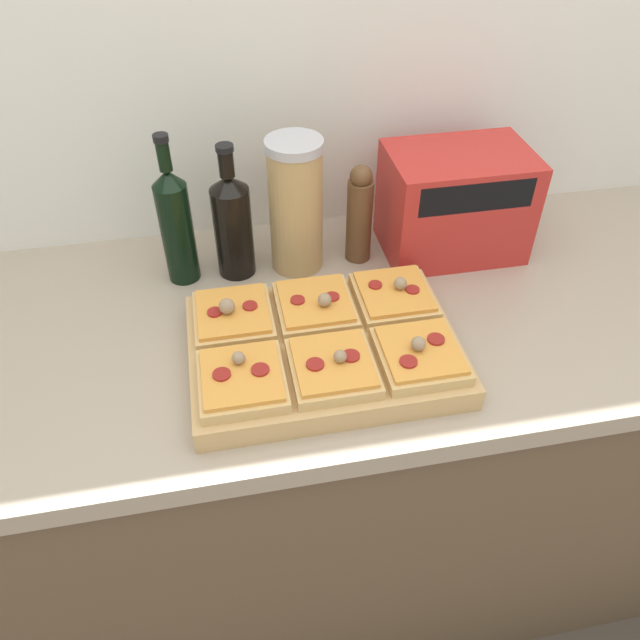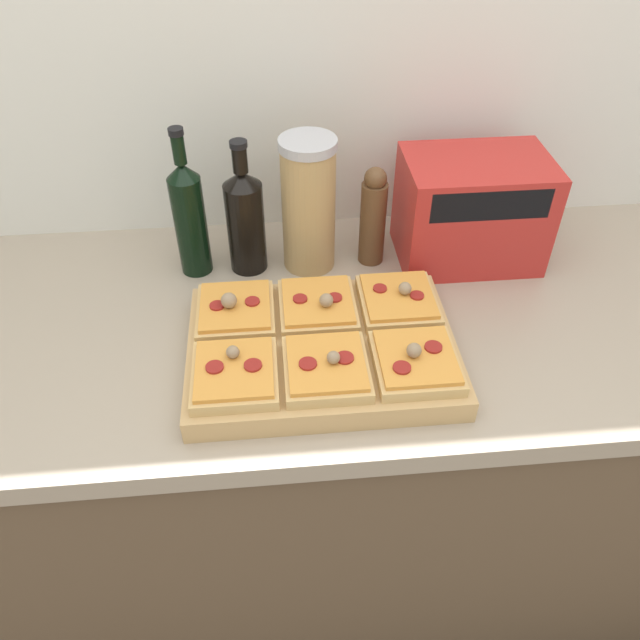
{
  "view_description": "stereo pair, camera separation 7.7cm",
  "coord_description": "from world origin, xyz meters",
  "px_view_note": "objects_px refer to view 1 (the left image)",
  "views": [
    {
      "loc": [
        -0.21,
        -0.54,
        1.67
      ],
      "look_at": [
        -0.06,
        0.23,
        0.98
      ],
      "focal_mm": 35.0,
      "sensor_mm": 36.0,
      "label": 1
    },
    {
      "loc": [
        -0.14,
        -0.55,
        1.67
      ],
      "look_at": [
        -0.06,
        0.23,
        0.98
      ],
      "focal_mm": 35.0,
      "sensor_mm": 36.0,
      "label": 2
    }
  ],
  "objects_px": {
    "toaster_oven": "(455,203)",
    "pepper_mill": "(359,214)",
    "wine_bottle": "(233,223)",
    "olive_oil_bottle": "(176,224)",
    "grain_jar_tall": "(296,206)",
    "cutting_board": "(323,350)"
  },
  "relations": [
    {
      "from": "wine_bottle",
      "to": "pepper_mill",
      "type": "relative_size",
      "value": 1.31
    },
    {
      "from": "pepper_mill",
      "to": "olive_oil_bottle",
      "type": "bearing_deg",
      "value": 180.0
    },
    {
      "from": "cutting_board",
      "to": "pepper_mill",
      "type": "distance_m",
      "value": 0.32
    },
    {
      "from": "olive_oil_bottle",
      "to": "pepper_mill",
      "type": "distance_m",
      "value": 0.35
    },
    {
      "from": "wine_bottle",
      "to": "grain_jar_tall",
      "type": "distance_m",
      "value": 0.13
    },
    {
      "from": "wine_bottle",
      "to": "toaster_oven",
      "type": "distance_m",
      "value": 0.45
    },
    {
      "from": "wine_bottle",
      "to": "grain_jar_tall",
      "type": "relative_size",
      "value": 1.01
    },
    {
      "from": "wine_bottle",
      "to": "grain_jar_tall",
      "type": "height_order",
      "value": "wine_bottle"
    },
    {
      "from": "wine_bottle",
      "to": "olive_oil_bottle",
      "type": "bearing_deg",
      "value": 180.0
    },
    {
      "from": "grain_jar_tall",
      "to": "olive_oil_bottle",
      "type": "bearing_deg",
      "value": 180.0
    },
    {
      "from": "cutting_board",
      "to": "toaster_oven",
      "type": "relative_size",
      "value": 1.48
    },
    {
      "from": "wine_bottle",
      "to": "pepper_mill",
      "type": "xyz_separation_m",
      "value": [
        0.25,
        0.0,
        -0.01
      ]
    },
    {
      "from": "grain_jar_tall",
      "to": "pepper_mill",
      "type": "xyz_separation_m",
      "value": [
        0.13,
        0.0,
        -0.03
      ]
    },
    {
      "from": "cutting_board",
      "to": "toaster_oven",
      "type": "height_order",
      "value": "toaster_oven"
    },
    {
      "from": "grain_jar_tall",
      "to": "toaster_oven",
      "type": "distance_m",
      "value": 0.32
    },
    {
      "from": "toaster_oven",
      "to": "olive_oil_bottle",
      "type": "bearing_deg",
      "value": 179.91
    },
    {
      "from": "cutting_board",
      "to": "pepper_mill",
      "type": "xyz_separation_m",
      "value": [
        0.13,
        0.28,
        0.08
      ]
    },
    {
      "from": "toaster_oven",
      "to": "pepper_mill",
      "type": "bearing_deg",
      "value": 179.75
    },
    {
      "from": "grain_jar_tall",
      "to": "pepper_mill",
      "type": "height_order",
      "value": "grain_jar_tall"
    },
    {
      "from": "wine_bottle",
      "to": "grain_jar_tall",
      "type": "xyz_separation_m",
      "value": [
        0.12,
        0.0,
        0.02
      ]
    },
    {
      "from": "wine_bottle",
      "to": "toaster_oven",
      "type": "bearing_deg",
      "value": -0.11
    },
    {
      "from": "olive_oil_bottle",
      "to": "pepper_mill",
      "type": "bearing_deg",
      "value": 0.0
    }
  ]
}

